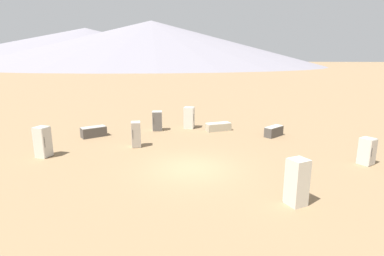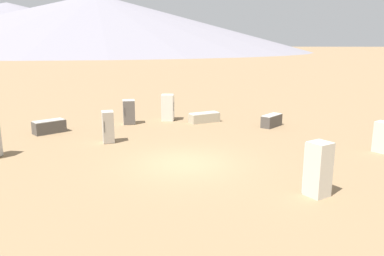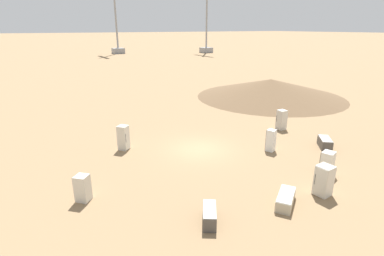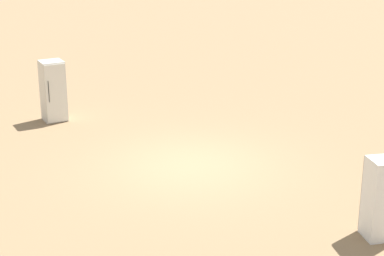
{
  "view_description": "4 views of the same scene",
  "coord_description": "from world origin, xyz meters",
  "px_view_note": "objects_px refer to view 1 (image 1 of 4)",
  "views": [
    {
      "loc": [
        -13.87,
        -3.54,
        5.44
      ],
      "look_at": [
        0.57,
        0.11,
        1.97
      ],
      "focal_mm": 28.0,
      "sensor_mm": 36.0,
      "label": 1
    },
    {
      "loc": [
        -14.7,
        -2.23,
        4.91
      ],
      "look_at": [
        -0.37,
        -0.35,
        1.61
      ],
      "focal_mm": 35.0,
      "sensor_mm": 36.0,
      "label": 2
    },
    {
      "loc": [
        17.37,
        -10.65,
        8.53
      ],
      "look_at": [
        0.06,
        -0.65,
        1.77
      ],
      "focal_mm": 28.0,
      "sensor_mm": 36.0,
      "label": 3
    },
    {
      "loc": [
        14.42,
        3.12,
        5.94
      ],
      "look_at": [
        0.22,
        0.07,
        1.06
      ],
      "focal_mm": 60.0,
      "sensor_mm": 36.0,
      "label": 4
    }
  ],
  "objects_px": {
    "discarded_fridge_1": "(297,182)",
    "discarded_fridge_3": "(43,142)",
    "discarded_fridge_8": "(218,127)",
    "discarded_fridge_5": "(157,121)",
    "discarded_fridge_4": "(94,132)",
    "discarded_fridge_2": "(189,118)",
    "discarded_fridge_0": "(274,131)",
    "discarded_fridge_6": "(367,151)",
    "discarded_fridge_7": "(136,134)"
  },
  "relations": [
    {
      "from": "discarded_fridge_5",
      "to": "discarded_fridge_7",
      "type": "relative_size",
      "value": 0.93
    },
    {
      "from": "discarded_fridge_4",
      "to": "discarded_fridge_8",
      "type": "xyz_separation_m",
      "value": [
        3.99,
        -8.28,
        -0.06
      ]
    },
    {
      "from": "discarded_fridge_0",
      "to": "discarded_fridge_4",
      "type": "relative_size",
      "value": 0.93
    },
    {
      "from": "discarded_fridge_3",
      "to": "discarded_fridge_7",
      "type": "xyz_separation_m",
      "value": [
        3.1,
        -4.25,
        -0.06
      ]
    },
    {
      "from": "discarded_fridge_4",
      "to": "discarded_fridge_5",
      "type": "xyz_separation_m",
      "value": [
        2.9,
        -3.71,
        0.39
      ]
    },
    {
      "from": "discarded_fridge_3",
      "to": "discarded_fridge_8",
      "type": "distance_m",
      "value": 12.16
    },
    {
      "from": "discarded_fridge_2",
      "to": "discarded_fridge_3",
      "type": "bearing_deg",
      "value": -39.7
    },
    {
      "from": "discarded_fridge_2",
      "to": "discarded_fridge_7",
      "type": "xyz_separation_m",
      "value": [
        -5.85,
        1.89,
        -0.04
      ]
    },
    {
      "from": "discarded_fridge_1",
      "to": "discarded_fridge_3",
      "type": "xyz_separation_m",
      "value": [
        2.47,
        13.33,
        -0.04
      ]
    },
    {
      "from": "discarded_fridge_2",
      "to": "discarded_fridge_1",
      "type": "bearing_deg",
      "value": 26.99
    },
    {
      "from": "discarded_fridge_0",
      "to": "discarded_fridge_7",
      "type": "height_order",
      "value": "discarded_fridge_7"
    },
    {
      "from": "discarded_fridge_8",
      "to": "discarded_fridge_6",
      "type": "bearing_deg",
      "value": -157.16
    },
    {
      "from": "discarded_fridge_0",
      "to": "discarded_fridge_3",
      "type": "distance_m",
      "value": 14.95
    },
    {
      "from": "discarded_fridge_7",
      "to": "discarded_fridge_8",
      "type": "height_order",
      "value": "discarded_fridge_7"
    },
    {
      "from": "discarded_fridge_3",
      "to": "discarded_fridge_0",
      "type": "bearing_deg",
      "value": 124.89
    },
    {
      "from": "discarded_fridge_2",
      "to": "discarded_fridge_4",
      "type": "distance_m",
      "value": 7.3
    },
    {
      "from": "discarded_fridge_4",
      "to": "discarded_fridge_8",
      "type": "bearing_deg",
      "value": 65.79
    },
    {
      "from": "discarded_fridge_1",
      "to": "discarded_fridge_4",
      "type": "xyz_separation_m",
      "value": [
        7.11,
        13.07,
        -0.55
      ]
    },
    {
      "from": "discarded_fridge_3",
      "to": "discarded_fridge_7",
      "type": "height_order",
      "value": "discarded_fridge_3"
    },
    {
      "from": "discarded_fridge_1",
      "to": "discarded_fridge_3",
      "type": "distance_m",
      "value": 13.56
    },
    {
      "from": "discarded_fridge_1",
      "to": "discarded_fridge_7",
      "type": "bearing_deg",
      "value": 108.23
    },
    {
      "from": "discarded_fridge_7",
      "to": "discarded_fridge_5",
      "type": "bearing_deg",
      "value": -109.57
    },
    {
      "from": "discarded_fridge_3",
      "to": "discarded_fridge_2",
      "type": "bearing_deg",
      "value": 148.35
    },
    {
      "from": "discarded_fridge_1",
      "to": "discarded_fridge_5",
      "type": "xyz_separation_m",
      "value": [
        10.01,
        9.36,
        -0.16
      ]
    },
    {
      "from": "discarded_fridge_1",
      "to": "discarded_fridge_8",
      "type": "bearing_deg",
      "value": 73.06
    },
    {
      "from": "discarded_fridge_2",
      "to": "discarded_fridge_4",
      "type": "bearing_deg",
      "value": -59.06
    },
    {
      "from": "discarded_fridge_7",
      "to": "discarded_fridge_8",
      "type": "relative_size",
      "value": 0.81
    },
    {
      "from": "discarded_fridge_2",
      "to": "discarded_fridge_6",
      "type": "height_order",
      "value": "discarded_fridge_2"
    },
    {
      "from": "discarded_fridge_1",
      "to": "discarded_fridge_4",
      "type": "height_order",
      "value": "discarded_fridge_1"
    },
    {
      "from": "discarded_fridge_5",
      "to": "discarded_fridge_8",
      "type": "height_order",
      "value": "discarded_fridge_5"
    },
    {
      "from": "discarded_fridge_3",
      "to": "discarded_fridge_4",
      "type": "xyz_separation_m",
      "value": [
        4.65,
        -0.26,
        -0.51
      ]
    },
    {
      "from": "discarded_fridge_1",
      "to": "discarded_fridge_5",
      "type": "height_order",
      "value": "discarded_fridge_1"
    },
    {
      "from": "discarded_fridge_1",
      "to": "discarded_fridge_8",
      "type": "distance_m",
      "value": 12.11
    },
    {
      "from": "discarded_fridge_1",
      "to": "discarded_fridge_3",
      "type": "bearing_deg",
      "value": 129.23
    },
    {
      "from": "discarded_fridge_2",
      "to": "discarded_fridge_7",
      "type": "bearing_deg",
      "value": -23.16
    },
    {
      "from": "discarded_fridge_0",
      "to": "discarded_fridge_2",
      "type": "distance_m",
      "value": 6.62
    },
    {
      "from": "discarded_fridge_7",
      "to": "discarded_fridge_3",
      "type": "bearing_deg",
      "value": 13.04
    },
    {
      "from": "discarded_fridge_0",
      "to": "discarded_fridge_4",
      "type": "distance_m",
      "value": 12.83
    },
    {
      "from": "discarded_fridge_3",
      "to": "discarded_fridge_1",
      "type": "bearing_deg",
      "value": 82.33
    },
    {
      "from": "discarded_fridge_3",
      "to": "discarded_fridge_6",
      "type": "distance_m",
      "value": 17.57
    },
    {
      "from": "discarded_fridge_0",
      "to": "discarded_fridge_3",
      "type": "height_order",
      "value": "discarded_fridge_3"
    },
    {
      "from": "discarded_fridge_2",
      "to": "discarded_fridge_6",
      "type": "xyz_separation_m",
      "value": [
        -5.81,
        -11.15,
        -0.13
      ]
    },
    {
      "from": "discarded_fridge_8",
      "to": "discarded_fridge_5",
      "type": "bearing_deg",
      "value": 68.47
    },
    {
      "from": "discarded_fridge_3",
      "to": "discarded_fridge_5",
      "type": "distance_m",
      "value": 8.53
    },
    {
      "from": "discarded_fridge_1",
      "to": "discarded_fridge_4",
      "type": "bearing_deg",
      "value": 111.15
    },
    {
      "from": "discarded_fridge_2",
      "to": "discarded_fridge_5",
      "type": "distance_m",
      "value": 2.58
    },
    {
      "from": "discarded_fridge_6",
      "to": "discarded_fridge_7",
      "type": "bearing_deg",
      "value": -46.32
    },
    {
      "from": "discarded_fridge_6",
      "to": "discarded_fridge_3",
      "type": "bearing_deg",
      "value": -36.2
    },
    {
      "from": "discarded_fridge_4",
      "to": "discarded_fridge_6",
      "type": "xyz_separation_m",
      "value": [
        -1.52,
        -17.03,
        0.35
      ]
    },
    {
      "from": "discarded_fridge_3",
      "to": "discarded_fridge_5",
      "type": "xyz_separation_m",
      "value": [
        7.55,
        -3.98,
        -0.12
      ]
    }
  ]
}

